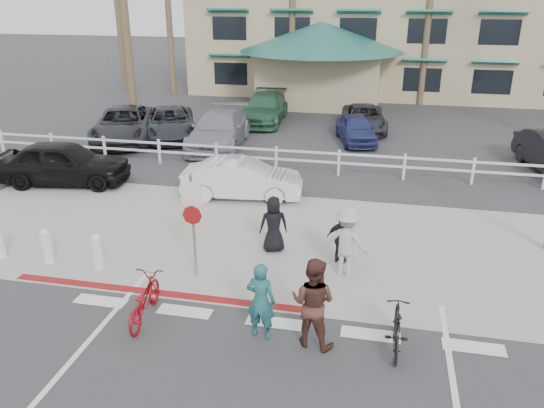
% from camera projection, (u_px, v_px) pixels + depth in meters
% --- Properties ---
extents(ground, '(140.00, 140.00, 0.00)m').
position_uv_depth(ground, '(268.00, 340.00, 10.62)').
color(ground, '#333335').
extents(sidewalk_plaza, '(22.00, 7.00, 0.01)m').
position_uv_depth(sidewalk_plaza, '(303.00, 243.00, 14.70)').
color(sidewalk_plaza, gray).
rests_on(sidewalk_plaza, ground).
extents(cross_street, '(40.00, 5.00, 0.01)m').
position_uv_depth(cross_street, '(321.00, 193.00, 18.33)').
color(cross_street, '#333335').
rests_on(cross_street, ground).
extents(parking_lot, '(50.00, 16.00, 0.01)m').
position_uv_depth(parking_lot, '(344.00, 128.00, 26.94)').
color(parking_lot, '#333335').
rests_on(parking_lot, ground).
extents(curb_red, '(7.00, 0.25, 0.02)m').
position_uv_depth(curb_red, '(153.00, 292.00, 12.29)').
color(curb_red, maroon).
rests_on(curb_red, ground).
extents(rail_fence, '(29.40, 0.16, 1.00)m').
position_uv_depth(rail_fence, '(341.00, 163.00, 19.86)').
color(rail_fence, silver).
rests_on(rail_fence, ground).
extents(building, '(28.00, 16.00, 11.30)m').
position_uv_depth(building, '(394.00, 4.00, 36.23)').
color(building, tan).
rests_on(building, ground).
extents(sign_post, '(0.50, 0.10, 2.90)m').
position_uv_depth(sign_post, '(193.00, 221.00, 12.52)').
color(sign_post, gray).
rests_on(sign_post, ground).
extents(bollard_0, '(0.26, 0.26, 0.95)m').
position_uv_depth(bollard_0, '(97.00, 252.00, 13.19)').
color(bollard_0, silver).
rests_on(bollard_0, ground).
extents(bollard_1, '(0.26, 0.26, 0.95)m').
position_uv_depth(bollard_1, '(47.00, 246.00, 13.46)').
color(bollard_1, silver).
rests_on(bollard_1, ground).
extents(palm_10, '(4.00, 4.00, 12.00)m').
position_uv_depth(palm_10, '(123.00, 3.00, 23.91)').
color(palm_10, '#18401F').
rests_on(palm_10, ground).
extents(bike_red, '(0.79, 1.83, 0.93)m').
position_uv_depth(bike_red, '(144.00, 300.00, 11.15)').
color(bike_red, '#96080F').
rests_on(bike_red, ground).
extents(rider_red, '(0.65, 0.47, 1.66)m').
position_uv_depth(rider_red, '(261.00, 301.00, 10.44)').
color(rider_red, '#205C5E').
rests_on(rider_red, ground).
extents(bike_black, '(0.45, 1.56, 0.93)m').
position_uv_depth(bike_black, '(397.00, 329.00, 10.20)').
color(bike_black, black).
rests_on(bike_black, ground).
extents(rider_black, '(1.05, 0.90, 1.88)m').
position_uv_depth(rider_black, '(313.00, 302.00, 10.19)').
color(rider_black, '#4F2B22').
rests_on(rider_black, ground).
extents(pedestrian_a, '(1.28, 0.93, 1.78)m').
position_uv_depth(pedestrian_a, '(347.00, 242.00, 12.75)').
color(pedestrian_a, '#B0ADA7').
rests_on(pedestrian_a, ground).
extents(pedestrian_child, '(0.84, 0.48, 1.34)m').
position_uv_depth(pedestrian_child, '(342.00, 239.00, 13.42)').
color(pedestrian_child, '#212229').
rests_on(pedestrian_child, ground).
extents(pedestrian_b, '(0.87, 0.70, 1.54)m').
position_uv_depth(pedestrian_b, '(274.00, 224.00, 13.99)').
color(pedestrian_b, black).
rests_on(pedestrian_b, ground).
extents(car_white_sedan, '(4.13, 1.84, 1.32)m').
position_uv_depth(car_white_sedan, '(242.00, 179.00, 17.71)').
color(car_white_sedan, silver).
rests_on(car_white_sedan, ground).
extents(car_red_compact, '(4.85, 2.54, 1.57)m').
position_uv_depth(car_red_compact, '(64.00, 163.00, 18.94)').
color(car_red_compact, black).
rests_on(car_red_compact, ground).
extents(lot_car_0, '(4.10, 5.97, 1.52)m').
position_uv_depth(lot_car_0, '(124.00, 125.00, 24.46)').
color(lot_car_0, '#282B30').
rests_on(lot_car_0, ground).
extents(lot_car_1, '(2.61, 5.52, 1.55)m').
position_uv_depth(lot_car_1, '(219.00, 130.00, 23.47)').
color(lot_car_1, gray).
rests_on(lot_car_1, ground).
extents(lot_car_2, '(2.37, 3.93, 1.25)m').
position_uv_depth(lot_car_2, '(356.00, 129.00, 24.24)').
color(lot_car_2, navy).
rests_on(lot_car_2, ground).
extents(lot_car_4, '(2.34, 5.19, 1.48)m').
position_uv_depth(lot_car_4, '(264.00, 108.00, 27.89)').
color(lot_car_4, '#2A5B3E').
rests_on(lot_car_4, ground).
extents(lot_car_5, '(2.57, 4.66, 1.24)m').
position_uv_depth(lot_car_5, '(364.00, 118.00, 26.27)').
color(lot_car_5, '#2D2D38').
rests_on(lot_car_5, ground).
extents(lot_car_6, '(4.15, 5.53, 1.40)m').
position_uv_depth(lot_car_6, '(170.00, 123.00, 25.00)').
color(lot_car_6, '#292B36').
rests_on(lot_car_6, ground).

